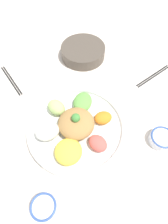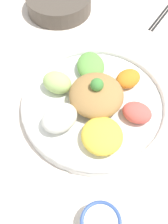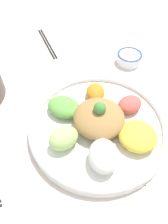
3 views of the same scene
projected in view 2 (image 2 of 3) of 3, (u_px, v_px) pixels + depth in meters
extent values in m
plane|color=silver|center=(96.00, 106.00, 0.69)|extent=(2.40, 2.40, 0.00)
cylinder|color=white|center=(96.00, 105.00, 0.68)|extent=(0.38, 0.38, 0.02)
torus|color=white|center=(96.00, 101.00, 0.67)|extent=(0.38, 0.38, 0.02)
ellipsoid|color=#6BAD4C|center=(91.00, 66.00, 0.71)|extent=(0.09, 0.11, 0.04)
ellipsoid|color=#B7DB7A|center=(57.00, 82.00, 0.67)|extent=(0.09, 0.08, 0.05)
ellipsoid|color=white|center=(60.00, 118.00, 0.62)|extent=(0.11, 0.11, 0.06)
ellipsoid|color=yellow|center=(102.00, 136.00, 0.60)|extent=(0.11, 0.12, 0.04)
ellipsoid|color=#E55B51|center=(137.00, 113.00, 0.63)|extent=(0.09, 0.08, 0.04)
ellipsoid|color=orange|center=(128.00, 79.00, 0.69)|extent=(0.09, 0.09, 0.04)
ellipsoid|color=#AD7F47|center=(96.00, 95.00, 0.65)|extent=(0.14, 0.14, 0.06)
sphere|color=#478E3D|center=(97.00, 85.00, 0.61)|extent=(0.03, 0.03, 0.03)
cylinder|color=white|center=(101.00, 224.00, 0.52)|extent=(0.08, 0.08, 0.04)
torus|color=#38569E|center=(101.00, 222.00, 0.50)|extent=(0.08, 0.08, 0.01)
cylinder|color=#DBB251|center=(101.00, 222.00, 0.51)|extent=(0.07, 0.07, 0.00)
cylinder|color=#51473D|center=(59.00, 2.00, 0.88)|extent=(0.22, 0.22, 0.06)
cylinder|color=black|center=(166.00, 13.00, 0.89)|extent=(0.11, 0.19, 0.01)
cylinder|color=black|center=(163.00, 12.00, 0.89)|extent=(0.11, 0.19, 0.01)
cube|color=beige|center=(61.00, 179.00, 0.58)|extent=(0.05, 0.08, 0.01)
ellipsoid|color=beige|center=(44.00, 202.00, 0.56)|extent=(0.05, 0.05, 0.01)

